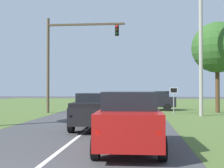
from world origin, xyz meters
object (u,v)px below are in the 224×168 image
object	(u,v)px
crossing_suv_far	(153,100)
utility_pole_right	(201,49)
keep_moving_sign	(174,96)
oak_tree_right	(217,48)
traffic_light	(67,51)
pickup_truck_lead	(96,110)
red_suv_near	(130,119)

from	to	relation	value
crossing_suv_far	utility_pole_right	bearing A→B (deg)	-59.77
keep_moving_sign	oak_tree_right	world-z (taller)	oak_tree_right
traffic_light	oak_tree_right	bearing A→B (deg)	7.29
crossing_suv_far	oak_tree_right	bearing A→B (deg)	-22.99
pickup_truck_lead	oak_tree_right	xyz separation A→B (m)	(8.89, 11.09, 4.67)
keep_moving_sign	pickup_truck_lead	bearing A→B (deg)	-118.27
crossing_suv_far	traffic_light	bearing A→B (deg)	-152.19
red_suv_near	pickup_truck_lead	size ratio (longest dim) A/B	0.90
pickup_truck_lead	utility_pole_right	world-z (taller)	utility_pole_right
oak_tree_right	utility_pole_right	distance (m)	4.04
keep_moving_sign	crossing_suv_far	bearing A→B (deg)	109.39
utility_pole_right	traffic_light	bearing A→B (deg)	170.66
traffic_light	utility_pole_right	xyz separation A→B (m)	(10.80, -1.78, -0.24)
red_suv_near	oak_tree_right	xyz separation A→B (m)	(6.99, 16.16, 4.58)
crossing_suv_far	utility_pole_right	xyz separation A→B (m)	(3.33, -5.72, 4.08)
red_suv_near	oak_tree_right	world-z (taller)	oak_tree_right
oak_tree_right	crossing_suv_far	distance (m)	7.50
pickup_truck_lead	keep_moving_sign	distance (m)	10.47
pickup_truck_lead	crossing_suv_far	bearing A→B (deg)	75.39
red_suv_near	pickup_truck_lead	bearing A→B (deg)	110.53
keep_moving_sign	utility_pole_right	size ratio (longest dim) A/B	0.23
pickup_truck_lead	oak_tree_right	world-z (taller)	oak_tree_right
oak_tree_right	keep_moving_sign	bearing A→B (deg)	-154.53
traffic_light	oak_tree_right	size ratio (longest dim) A/B	1.04
crossing_suv_far	keep_moving_sign	bearing A→B (deg)	-70.61
oak_tree_right	red_suv_near	bearing A→B (deg)	-113.40
traffic_light	crossing_suv_far	bearing A→B (deg)	27.81
pickup_truck_lead	oak_tree_right	size ratio (longest dim) A/B	0.65
red_suv_near	traffic_light	distance (m)	16.22
oak_tree_right	crossing_suv_far	xyz separation A→B (m)	(-5.40, 2.29, -4.66)
keep_moving_sign	traffic_light	bearing A→B (deg)	178.54
keep_moving_sign	oak_tree_right	bearing A→B (deg)	25.47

